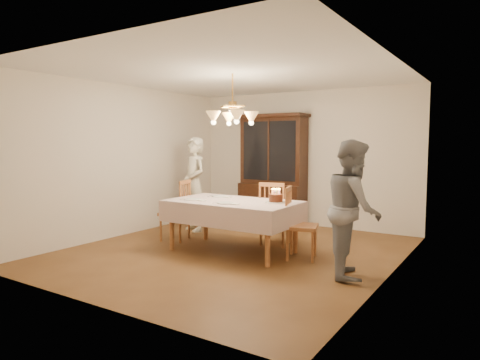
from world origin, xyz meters
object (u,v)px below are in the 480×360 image
Objects in this scene: china_hutch at (273,172)px; elderly_woman at (194,184)px; chair_far_side at (275,217)px; birthday_cake at (276,199)px; dining_table at (233,206)px.

elderly_woman is (-0.88, -1.37, -0.19)m from china_hutch.
chair_far_side is at bearing -60.58° from china_hutch.
china_hutch reaches higher than birthday_cake.
elderly_woman reaches higher than dining_table.
dining_table is 1.11× the size of elderly_woman.
birthday_cake is at bearing -61.21° from chair_far_side.
china_hutch is (-0.54, 2.25, 0.36)m from dining_table.
china_hutch is 1.87m from chair_far_side.
chair_far_side reaches higher than dining_table.
chair_far_side is (0.87, -1.54, -0.60)m from china_hutch.
dining_table is 0.82m from chair_far_side.
china_hutch reaches higher than chair_far_side.
china_hutch is 2.16× the size of chair_far_side.
chair_far_side is at bearing 118.79° from birthday_cake.
china_hutch is 2.40m from birthday_cake.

